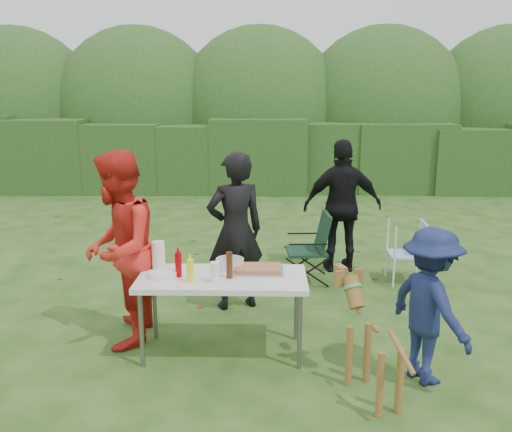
{
  "coord_description": "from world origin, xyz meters",
  "views": [
    {
      "loc": [
        0.22,
        -4.83,
        2.36
      ],
      "look_at": [
        0.09,
        0.98,
        1.0
      ],
      "focal_mm": 38.0,
      "sensor_mm": 36.0,
      "label": 1
    }
  ],
  "objects_px": {
    "mustard_bottle": "(190,271)",
    "ketchup_bottle": "(178,265)",
    "child": "(430,306)",
    "dog": "(374,346)",
    "lawn_chair": "(406,252)",
    "beer_bottle": "(229,265)",
    "person_cook": "(235,231)",
    "person_black_puffy": "(343,206)",
    "folding_table": "(222,282)",
    "paper_towel_roll": "(158,255)",
    "person_red_jacket": "(119,249)",
    "camping_chair": "(306,247)"
  },
  "relations": [
    {
      "from": "lawn_chair",
      "to": "paper_towel_roll",
      "type": "distance_m",
      "value": 3.28
    },
    {
      "from": "child",
      "to": "lawn_chair",
      "type": "xyz_separation_m",
      "value": [
        0.41,
        2.36,
        -0.26
      ]
    },
    {
      "from": "person_red_jacket",
      "to": "ketchup_bottle",
      "type": "xyz_separation_m",
      "value": [
        0.59,
        -0.23,
        -0.07
      ]
    },
    {
      "from": "lawn_chair",
      "to": "beer_bottle",
      "type": "relative_size",
      "value": 3.25
    },
    {
      "from": "camping_chair",
      "to": "ketchup_bottle",
      "type": "bearing_deg",
      "value": 52.7
    },
    {
      "from": "person_cook",
      "to": "folding_table",
      "type": "bearing_deg",
      "value": 66.0
    },
    {
      "from": "person_black_puffy",
      "to": "child",
      "type": "relative_size",
      "value": 1.34
    },
    {
      "from": "ketchup_bottle",
      "to": "folding_table",
      "type": "bearing_deg",
      "value": 2.66
    },
    {
      "from": "child",
      "to": "person_cook",
      "type": "bearing_deg",
      "value": 21.58
    },
    {
      "from": "person_red_jacket",
      "to": "camping_chair",
      "type": "distance_m",
      "value": 2.58
    },
    {
      "from": "paper_towel_roll",
      "to": "beer_bottle",
      "type": "bearing_deg",
      "value": -19.55
    },
    {
      "from": "folding_table",
      "to": "ketchup_bottle",
      "type": "distance_m",
      "value": 0.42
    },
    {
      "from": "folding_table",
      "to": "mustard_bottle",
      "type": "height_order",
      "value": "mustard_bottle"
    },
    {
      "from": "folding_table",
      "to": "camping_chair",
      "type": "xyz_separation_m",
      "value": [
        0.89,
        1.93,
        -0.24
      ]
    },
    {
      "from": "lawn_chair",
      "to": "mustard_bottle",
      "type": "relative_size",
      "value": 3.9
    },
    {
      "from": "camping_chair",
      "to": "child",
      "type": "bearing_deg",
      "value": 105.42
    },
    {
      "from": "person_cook",
      "to": "person_black_puffy",
      "type": "height_order",
      "value": "person_black_puffy"
    },
    {
      "from": "dog",
      "to": "person_cook",
      "type": "bearing_deg",
      "value": 12.75
    },
    {
      "from": "camping_chair",
      "to": "beer_bottle",
      "type": "relative_size",
      "value": 3.7
    },
    {
      "from": "mustard_bottle",
      "to": "ketchup_bottle",
      "type": "relative_size",
      "value": 0.91
    },
    {
      "from": "lawn_chair",
      "to": "person_black_puffy",
      "type": "bearing_deg",
      "value": -27.87
    },
    {
      "from": "person_black_puffy",
      "to": "ketchup_bottle",
      "type": "xyz_separation_m",
      "value": [
        -1.77,
        -2.39,
        -0.02
      ]
    },
    {
      "from": "person_cook",
      "to": "camping_chair",
      "type": "distance_m",
      "value": 1.26
    },
    {
      "from": "dog",
      "to": "lawn_chair",
      "type": "distance_m",
      "value": 2.82
    },
    {
      "from": "folding_table",
      "to": "lawn_chair",
      "type": "height_order",
      "value": "lawn_chair"
    },
    {
      "from": "person_cook",
      "to": "person_black_puffy",
      "type": "xyz_separation_m",
      "value": [
        1.33,
        1.28,
        0.01
      ]
    },
    {
      "from": "folding_table",
      "to": "dog",
      "type": "height_order",
      "value": "dog"
    },
    {
      "from": "mustard_bottle",
      "to": "folding_table",
      "type": "bearing_deg",
      "value": 30.08
    },
    {
      "from": "folding_table",
      "to": "mustard_bottle",
      "type": "xyz_separation_m",
      "value": [
        -0.26,
        -0.15,
        0.15
      ]
    },
    {
      "from": "folding_table",
      "to": "person_black_puffy",
      "type": "distance_m",
      "value": 2.75
    },
    {
      "from": "person_cook",
      "to": "person_red_jacket",
      "type": "bearing_deg",
      "value": 19.16
    },
    {
      "from": "person_cook",
      "to": "lawn_chair",
      "type": "distance_m",
      "value": 2.3
    },
    {
      "from": "lawn_chair",
      "to": "folding_table",
      "type": "bearing_deg",
      "value": 44.55
    },
    {
      "from": "ketchup_bottle",
      "to": "child",
      "type": "bearing_deg",
      "value": -11.13
    },
    {
      "from": "folding_table",
      "to": "lawn_chair",
      "type": "distance_m",
      "value": 2.89
    },
    {
      "from": "dog",
      "to": "beer_bottle",
      "type": "height_order",
      "value": "beer_bottle"
    },
    {
      "from": "person_cook",
      "to": "paper_towel_roll",
      "type": "height_order",
      "value": "person_cook"
    },
    {
      "from": "camping_chair",
      "to": "folding_table",
      "type": "bearing_deg",
      "value": 61.21
    },
    {
      "from": "person_black_puffy",
      "to": "paper_towel_roll",
      "type": "bearing_deg",
      "value": 43.93
    },
    {
      "from": "person_cook",
      "to": "paper_towel_roll",
      "type": "bearing_deg",
      "value": 32.46
    },
    {
      "from": "paper_towel_roll",
      "to": "dog",
      "type": "bearing_deg",
      "value": -26.88
    },
    {
      "from": "dog",
      "to": "mustard_bottle",
      "type": "relative_size",
      "value": 4.72
    },
    {
      "from": "person_cook",
      "to": "dog",
      "type": "bearing_deg",
      "value": 101.52
    },
    {
      "from": "beer_bottle",
      "to": "folding_table",
      "type": "bearing_deg",
      "value": 145.46
    },
    {
      "from": "lawn_chair",
      "to": "dog",
      "type": "bearing_deg",
      "value": 73.6
    },
    {
      "from": "mustard_bottle",
      "to": "beer_bottle",
      "type": "relative_size",
      "value": 0.83
    },
    {
      "from": "beer_bottle",
      "to": "paper_towel_roll",
      "type": "bearing_deg",
      "value": 160.45
    },
    {
      "from": "lawn_chair",
      "to": "beer_bottle",
      "type": "height_order",
      "value": "beer_bottle"
    },
    {
      "from": "person_black_puffy",
      "to": "paper_towel_roll",
      "type": "relative_size",
      "value": 6.71
    },
    {
      "from": "child",
      "to": "dog",
      "type": "relative_size",
      "value": 1.38
    }
  ]
}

